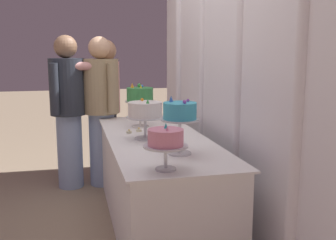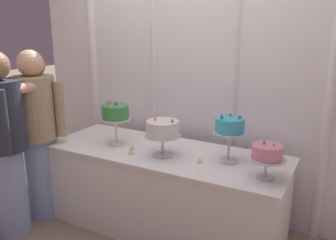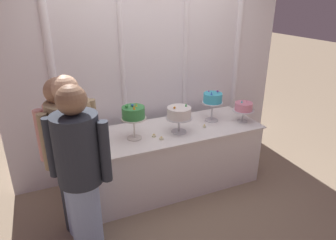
% 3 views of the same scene
% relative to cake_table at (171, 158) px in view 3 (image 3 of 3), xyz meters
% --- Properties ---
extents(ground_plane, '(24.00, 24.00, 0.00)m').
position_rel_cake_table_xyz_m(ground_plane, '(0.00, -0.10, -0.37)').
color(ground_plane, gray).
extents(draped_curtain, '(3.54, 0.16, 2.57)m').
position_rel_cake_table_xyz_m(draped_curtain, '(-0.00, 0.53, 0.99)').
color(draped_curtain, white).
rests_on(draped_curtain, ground_plane).
extents(cake_table, '(2.10, 0.78, 0.74)m').
position_rel_cake_table_xyz_m(cake_table, '(0.00, 0.00, 0.00)').
color(cake_table, white).
rests_on(cake_table, ground_plane).
extents(cake_display_leftmost, '(0.27, 0.27, 0.41)m').
position_rel_cake_table_xyz_m(cake_display_leftmost, '(-0.46, -0.05, 0.65)').
color(cake_display_leftmost, silver).
rests_on(cake_display_leftmost, cake_table).
extents(cake_display_midleft, '(0.30, 0.30, 0.33)m').
position_rel_cake_table_xyz_m(cake_display_midleft, '(0.05, -0.10, 0.59)').
color(cake_display_midleft, silver).
rests_on(cake_display_midleft, cake_table).
extents(cake_display_midright, '(0.26, 0.26, 0.39)m').
position_rel_cake_table_xyz_m(cake_display_midright, '(0.56, 0.04, 0.64)').
color(cake_display_midright, silver).
rests_on(cake_display_midright, cake_table).
extents(cake_display_rightmost, '(0.26, 0.26, 0.28)m').
position_rel_cake_table_xyz_m(cake_display_rightmost, '(0.89, -0.14, 0.55)').
color(cake_display_rightmost, silver).
rests_on(cake_display_rightmost, cake_table).
extents(tealight_far_left, '(0.05, 0.05, 0.04)m').
position_rel_cake_table_xyz_m(tealight_far_left, '(-0.25, -0.10, 0.38)').
color(tealight_far_left, beige).
rests_on(tealight_far_left, cake_table).
extents(tealight_near_left, '(0.05, 0.05, 0.04)m').
position_rel_cake_table_xyz_m(tealight_near_left, '(-0.20, -0.19, 0.38)').
color(tealight_near_left, beige).
rests_on(tealight_near_left, cake_table).
extents(tealight_near_right, '(0.04, 0.04, 0.03)m').
position_rel_cake_table_xyz_m(tealight_near_right, '(0.38, -0.10, 0.38)').
color(tealight_near_right, beige).
rests_on(tealight_near_right, cake_table).
extents(guest_girl_blue_dress, '(0.45, 0.67, 1.55)m').
position_rel_cake_table_xyz_m(guest_girl_blue_dress, '(-1.18, -0.30, 0.51)').
color(guest_girl_blue_dress, '#282D38').
rests_on(guest_girl_blue_dress, ground_plane).
extents(guest_man_pink_jacket, '(0.50, 0.50, 1.58)m').
position_rel_cake_table_xyz_m(guest_man_pink_jacket, '(-1.12, -0.36, 0.48)').
color(guest_man_pink_jacket, '#93ADD6').
rests_on(guest_man_pink_jacket, ground_plane).
extents(guest_man_dark_suit, '(0.50, 0.50, 1.59)m').
position_rel_cake_table_xyz_m(guest_man_dark_suit, '(-1.12, -0.69, 0.49)').
color(guest_man_dark_suit, '#93ADD6').
rests_on(guest_man_dark_suit, ground_plane).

